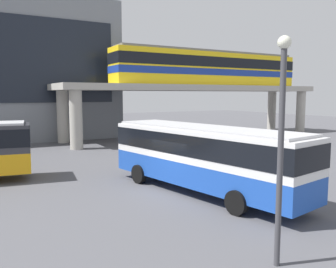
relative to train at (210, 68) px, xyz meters
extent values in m
plane|color=#515156|center=(-15.42, -8.38, -7.69)|extent=(120.00, 120.00, 0.00)
cube|color=#ADA89E|center=(-1.85, 0.00, -2.27)|extent=(30.58, 6.45, 0.60)
cylinder|color=#ADA89E|center=(-15.95, -2.42, -5.13)|extent=(1.10, 1.10, 5.13)
cylinder|color=#ADA89E|center=(12.24, -2.42, -5.13)|extent=(1.10, 1.10, 5.13)
cylinder|color=#ADA89E|center=(-15.95, 2.42, -5.13)|extent=(1.10, 1.10, 5.13)
cylinder|color=#ADA89E|center=(12.24, 2.42, -5.13)|extent=(1.10, 1.10, 5.13)
cube|color=yellow|center=(0.00, 0.00, -0.17)|extent=(23.12, 2.90, 3.60)
cube|color=navy|center=(0.00, 0.00, -0.53)|extent=(23.18, 2.96, 0.70)
cube|color=black|center=(0.00, 0.00, 0.55)|extent=(23.18, 2.96, 1.10)
cube|color=slate|center=(0.00, 0.00, 1.75)|extent=(22.20, 2.61, 0.24)
cube|color=#1E4CB2|center=(-14.41, -19.17, -6.64)|extent=(4.46, 11.27, 1.10)
cube|color=silver|center=(-14.41, -19.17, -5.34)|extent=(4.46, 11.27, 1.50)
cube|color=black|center=(-14.41, -19.17, -5.27)|extent=(4.51, 11.32, 0.96)
cube|color=silver|center=(-14.41, -19.17, -4.53)|extent=(4.24, 10.71, 0.12)
cylinder|color=black|center=(-16.28, -15.94, -7.19)|extent=(0.46, 1.03, 1.00)
cylinder|color=black|center=(-13.83, -15.48, -7.19)|extent=(0.46, 1.03, 1.00)
cylinder|color=black|center=(-15.08, -22.43, -7.19)|extent=(0.46, 1.03, 1.00)
cylinder|color=black|center=(-12.62, -21.97, -7.19)|extent=(0.46, 1.03, 1.00)
torus|color=black|center=(-8.66, -4.47, -7.35)|extent=(0.74, 0.10, 0.74)
torus|color=black|center=(-9.71, -4.42, -7.35)|extent=(0.74, 0.10, 0.74)
cylinder|color=#1E3FA5|center=(-9.19, -4.45, -7.07)|extent=(1.05, 0.10, 0.05)
cylinder|color=#1E3FA5|center=(-9.71, -4.42, -7.05)|extent=(0.04, 0.04, 0.55)
cylinder|color=#1E3FA5|center=(-8.66, -4.47, -7.00)|extent=(0.04, 0.04, 0.65)
torus|color=black|center=(-3.85, -3.79, -7.35)|extent=(0.71, 0.34, 0.74)
torus|color=black|center=(-4.82, -4.19, -7.35)|extent=(0.71, 0.34, 0.74)
cylinder|color=orange|center=(-4.34, -3.99, -7.07)|extent=(0.99, 0.45, 0.05)
cylinder|color=orange|center=(-4.82, -4.19, -7.05)|extent=(0.04, 0.04, 0.55)
cylinder|color=orange|center=(-3.85, -3.79, -7.00)|extent=(0.04, 0.04, 0.65)
torus|color=black|center=(1.46, -6.13, -7.35)|extent=(0.72, 0.28, 0.74)
torus|color=black|center=(0.46, -6.44, -7.35)|extent=(0.72, 0.28, 0.74)
cylinder|color=#B21E1E|center=(0.96, -6.28, -7.07)|extent=(1.02, 0.36, 0.05)
cylinder|color=#B21E1E|center=(0.46, -6.44, -7.05)|extent=(0.04, 0.04, 0.55)
cylinder|color=#B21E1E|center=(1.46, -6.13, -7.00)|extent=(0.04, 0.04, 0.65)
torus|color=black|center=(-9.40, -6.07, -7.35)|extent=(0.72, 0.29, 0.74)
torus|color=black|center=(-10.40, -6.41, -7.35)|extent=(0.72, 0.29, 0.74)
cylinder|color=#1E7F33|center=(-9.90, -6.24, -7.07)|extent=(1.01, 0.38, 0.05)
cylinder|color=#1E7F33|center=(-10.40, -6.41, -7.05)|extent=(0.04, 0.04, 0.55)
cylinder|color=#1E7F33|center=(-9.40, -6.07, -7.00)|extent=(0.04, 0.04, 0.65)
torus|color=black|center=(-11.45, -5.11, -7.35)|extent=(0.70, 0.34, 0.74)
torus|color=black|center=(-12.41, -4.70, -7.35)|extent=(0.70, 0.34, 0.74)
cylinder|color=black|center=(-11.93, -4.91, -7.07)|extent=(0.99, 0.46, 0.05)
cylinder|color=black|center=(-12.41, -4.70, -7.05)|extent=(0.04, 0.04, 0.55)
cylinder|color=black|center=(-11.45, -5.11, -7.00)|extent=(0.04, 0.04, 0.65)
torus|color=black|center=(-1.51, -6.60, -7.35)|extent=(0.74, 0.06, 0.74)
torus|color=black|center=(-2.56, -6.60, -7.35)|extent=(0.74, 0.06, 0.74)
cylinder|color=#996626|center=(-2.03, -6.60, -7.07)|extent=(1.05, 0.06, 0.05)
cylinder|color=#996626|center=(-2.56, -6.60, -7.05)|extent=(0.04, 0.04, 0.55)
cylinder|color=#996626|center=(-1.51, -6.60, -7.00)|extent=(0.04, 0.04, 0.65)
cylinder|color=#33663F|center=(-8.64, -11.48, -7.31)|extent=(0.32, 0.32, 0.77)
cube|color=#26262D|center=(-8.64, -11.48, -6.62)|extent=(0.40, 0.26, 0.61)
sphere|color=tan|center=(-8.64, -11.48, -6.22)|extent=(0.21, 0.21, 0.21)
cylinder|color=gray|center=(-10.09, -9.79, -7.27)|extent=(0.32, 0.32, 0.84)
cube|color=#33663F|center=(-10.09, -9.79, -6.52)|extent=(0.40, 0.47, 0.67)
sphere|color=tan|center=(-10.09, -9.79, -6.07)|extent=(0.23, 0.23, 0.23)
cylinder|color=#3F3F44|center=(-16.82, -26.20, -4.74)|extent=(0.16, 0.16, 5.92)
sphere|color=silver|center=(-16.82, -26.20, -1.63)|extent=(0.36, 0.36, 0.36)
camera|label=1|loc=(-24.09, -32.90, -2.97)|focal=38.00mm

